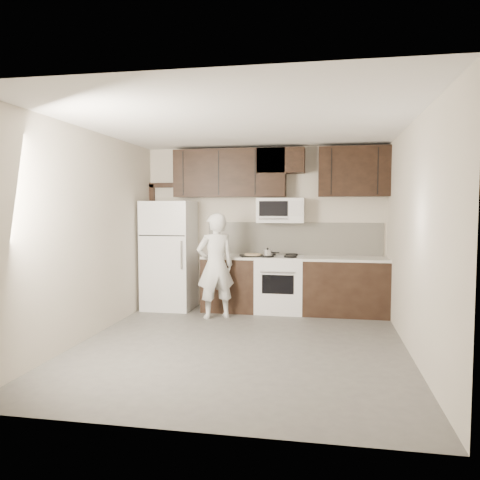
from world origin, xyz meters
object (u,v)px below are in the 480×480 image
(microwave, at_px, (281,210))
(stove, at_px, (280,284))
(refrigerator, at_px, (169,255))
(person, at_px, (215,266))

(microwave, bearing_deg, stove, -89.90)
(refrigerator, relative_size, person, 1.11)
(refrigerator, xyz_separation_m, person, (0.92, -0.53, -0.09))
(person, bearing_deg, refrigerator, -59.52)
(microwave, distance_m, person, 1.44)
(stove, distance_m, refrigerator, 1.90)
(stove, relative_size, refrigerator, 0.52)
(person, bearing_deg, microwave, -172.53)
(microwave, distance_m, refrigerator, 2.00)
(microwave, height_order, refrigerator, microwave)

